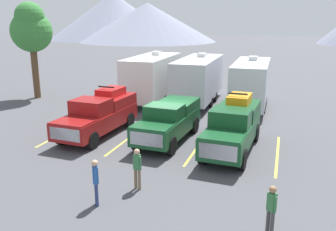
{
  "coord_description": "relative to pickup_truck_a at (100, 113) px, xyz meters",
  "views": [
    {
      "loc": [
        5.82,
        -17.61,
        6.36
      ],
      "look_at": [
        0.0,
        0.34,
        1.2
      ],
      "focal_mm": 38.48,
      "sensor_mm": 36.0,
      "label": 1
    }
  ],
  "objects": [
    {
      "name": "camper_trailer_c",
      "position": [
        7.41,
        8.51,
        0.74
      ],
      "size": [
        2.43,
        8.29,
        3.65
      ],
      "color": "silver",
      "rests_on": "ground"
    },
    {
      "name": "person_c",
      "position": [
        4.62,
        -5.63,
        -0.25
      ],
      "size": [
        0.36,
        0.23,
        1.63
      ],
      "color": "#726047",
      "rests_on": "ground"
    },
    {
      "name": "ground_plane",
      "position": [
        3.78,
        0.37,
        -1.19
      ],
      "size": [
        240.0,
        240.0,
        0.0
      ],
      "primitive_type": "plane",
      "color": "#47474C"
    },
    {
      "name": "camper_trailer_b",
      "position": [
        3.5,
        8.98,
        0.77
      ],
      "size": [
        2.68,
        8.79,
        3.71
      ],
      "color": "silver",
      "rests_on": "ground"
    },
    {
      "name": "lot_stripe_c",
      "position": [
        5.73,
        -0.29,
        -1.18
      ],
      "size": [
        0.12,
        5.5,
        0.01
      ],
      "primitive_type": "cube",
      "color": "gold",
      "rests_on": "ground"
    },
    {
      "name": "lot_stripe_d",
      "position": [
        9.62,
        -0.29,
        -1.18
      ],
      "size": [
        0.12,
        5.5,
        0.01
      ],
      "primitive_type": "cube",
      "color": "gold",
      "rests_on": "ground"
    },
    {
      "name": "camper_trailer_a",
      "position": [
        0.04,
        8.37,
        0.82
      ],
      "size": [
        2.72,
        8.19,
        3.81
      ],
      "color": "white",
      "rests_on": "ground"
    },
    {
      "name": "lot_stripe_a",
      "position": [
        -2.06,
        -0.29,
        -1.18
      ],
      "size": [
        0.12,
        5.5,
        0.01
      ],
      "primitive_type": "cube",
      "color": "gold",
      "rests_on": "ground"
    },
    {
      "name": "person_a",
      "position": [
        9.57,
        -7.19,
        -0.26
      ],
      "size": [
        0.3,
        0.3,
        1.61
      ],
      "color": "#3F3F42",
      "rests_on": "ground"
    },
    {
      "name": "lot_stripe_b",
      "position": [
        1.84,
        -0.29,
        -1.18
      ],
      "size": [
        0.12,
        5.5,
        0.01
      ],
      "primitive_type": "cube",
      "color": "gold",
      "rests_on": "ground"
    },
    {
      "name": "tree_a",
      "position": [
        -9.44,
        6.87,
        4.3
      ],
      "size": [
        3.2,
        3.2,
        7.53
      ],
      "color": "brown",
      "rests_on": "ground"
    },
    {
      "name": "pickup_truck_a",
      "position": [
        0.0,
        0.0,
        0.0
      ],
      "size": [
        2.43,
        5.96,
        2.58
      ],
      "color": "maroon",
      "rests_on": "ground"
    },
    {
      "name": "pickup_truck_b",
      "position": [
        4.01,
        0.16,
        -0.07
      ],
      "size": [
        2.34,
        5.59,
        2.07
      ],
      "color": "#144723",
      "rests_on": "ground"
    },
    {
      "name": "person_b",
      "position": [
        3.73,
        -7.21,
        -0.21
      ],
      "size": [
        0.3,
        0.34,
        1.69
      ],
      "color": "navy",
      "rests_on": "ground"
    },
    {
      "name": "pickup_truck_c",
      "position": [
        7.46,
        -0.26,
        0.06
      ],
      "size": [
        2.32,
        5.92,
        2.71
      ],
      "color": "#144723",
      "rests_on": "ground"
    },
    {
      "name": "mountain_ridge",
      "position": [
        4.63,
        81.3,
        5.18
      ],
      "size": [
        142.05,
        45.28,
        15.97
      ],
      "color": "gray",
      "rests_on": "ground"
    }
  ]
}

